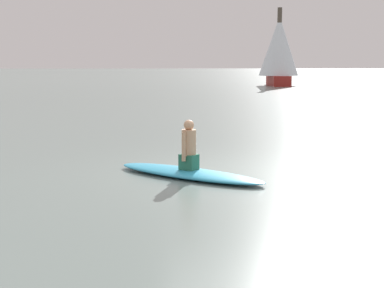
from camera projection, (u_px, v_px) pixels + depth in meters
ground_plane at (231, 173)px, 10.29m from camera, size 400.00×400.00×0.00m
surfboard at (189, 173)px, 9.89m from camera, size 2.46×2.98×0.14m
person_paddler at (189, 147)px, 9.82m from camera, size 0.37×0.39×0.91m
sailboat_center_horizon at (279, 49)px, 49.12m from camera, size 5.13×3.63×6.98m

